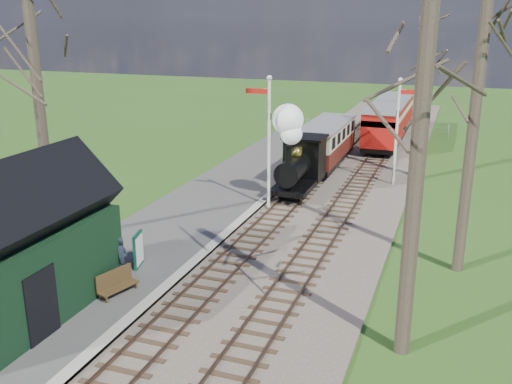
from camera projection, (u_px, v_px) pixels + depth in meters
The scene contains 18 objects.
distant_hills at pixel (402, 215), 74.33m from camera, with size 114.40×48.00×22.02m.
ballast_bed at pixel (338, 179), 31.51m from camera, with size 8.00×60.00×0.10m, color brown.
track_near at pixel (315, 176), 31.92m from camera, with size 1.60×60.00×0.15m.
track_far at pixel (361, 181), 31.07m from camera, with size 1.60×60.00×0.15m.
platform at pixel (196, 214), 25.88m from camera, with size 5.00×44.00×0.20m, color #474442.
coping_strip at pixel (243, 220), 25.12m from camera, with size 0.40×44.00×0.21m, color #B2AD9E.
station_shed at pixel (19, 248), 16.51m from camera, with size 3.25×6.30×4.78m.
semaphore_near at pixel (268, 133), 25.74m from camera, with size 1.22×0.24×6.22m.
semaphore_far at pixel (399, 124), 29.53m from camera, with size 1.22×0.24×5.72m.
bare_trees at pixel (270, 124), 19.29m from camera, with size 15.51×22.39×12.00m.
fence_line at pixel (363, 126), 44.26m from camera, with size 12.60×0.08×1.00m.
locomotive at pixel (298, 155), 28.10m from camera, with size 1.87×4.36×4.67m.
coach at pixel (326, 142), 33.71m from camera, with size 2.18×7.47×2.29m.
red_carriage_a at pixel (384, 127), 37.84m from camera, with size 2.29×5.66×2.41m.
red_carriage_b at pixel (394, 114), 42.78m from camera, with size 2.29×5.66×2.41m.
sign_board at pixel (138, 250), 20.05m from camera, with size 0.29×0.85×1.25m.
bench at pixel (116, 282), 18.15m from camera, with size 0.80×1.45×0.80m.
person at pixel (122, 258), 19.02m from camera, with size 0.56×0.37×1.53m, color black.
Camera 1 is at (7.40, -8.03, 8.70)m, focal length 40.00 mm.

